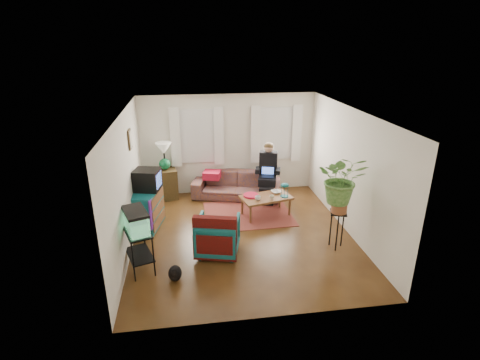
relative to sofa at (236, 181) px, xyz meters
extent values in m
cube|color=#4F2B14|center=(-0.15, -2.05, -0.44)|extent=(4.50, 5.00, 0.01)
cube|color=white|center=(-0.15, -2.05, 2.16)|extent=(4.50, 5.00, 0.01)
cube|color=silver|center=(-0.15, 0.45, 0.86)|extent=(4.50, 0.01, 2.60)
cube|color=silver|center=(-0.15, -4.55, 0.86)|extent=(4.50, 0.01, 2.60)
cube|color=silver|center=(-2.40, -2.05, 0.86)|extent=(0.01, 5.00, 2.60)
cube|color=silver|center=(2.10, -2.05, 0.86)|extent=(0.01, 5.00, 2.60)
cube|color=white|center=(-0.95, 0.43, 1.11)|extent=(1.08, 0.04, 1.38)
cube|color=white|center=(1.10, 0.43, 1.11)|extent=(1.08, 0.04, 1.38)
cube|color=white|center=(-0.95, 0.35, 1.11)|extent=(1.36, 0.06, 1.50)
cube|color=white|center=(1.10, 0.35, 1.11)|extent=(1.36, 0.06, 1.50)
cube|color=#3D2616|center=(-2.36, -1.20, 1.51)|extent=(0.04, 0.32, 0.40)
cube|color=maroon|center=(0.13, -1.07, -0.43)|extent=(2.04, 1.65, 0.01)
imported|color=brown|center=(0.00, 0.00, 0.00)|extent=(2.38, 1.45, 0.87)
cube|color=#392815|center=(-1.80, 0.21, -0.05)|extent=(0.62, 0.62, 0.78)
cube|color=#116267|center=(-2.14, -1.36, -0.01)|extent=(0.67, 1.02, 0.85)
cube|color=black|center=(-2.10, -1.27, 0.64)|extent=(0.61, 0.58, 0.45)
cube|color=black|center=(-2.15, -3.01, -0.05)|extent=(0.59, 0.78, 0.78)
cube|color=#7FD899|center=(-2.15, -3.01, 0.54)|extent=(0.54, 0.71, 0.41)
ellipsoid|color=black|center=(-1.53, -3.40, -0.28)|extent=(0.27, 0.38, 0.30)
imported|color=navy|center=(-0.72, -2.63, -0.04)|extent=(0.94, 0.90, 0.80)
cube|color=#9E0A0A|center=(-0.80, -2.93, 0.13)|extent=(0.82, 0.38, 0.66)
cube|color=brown|center=(0.53, -1.18, -0.20)|extent=(1.26, 0.88, 0.47)
imported|color=white|center=(0.30, -1.34, 0.09)|extent=(0.16, 0.16, 0.10)
imported|color=beige|center=(0.63, -1.34, 0.09)|extent=(0.13, 0.13, 0.10)
imported|color=white|center=(0.81, -1.00, 0.06)|extent=(0.27, 0.27, 0.06)
cylinder|color=#B21414|center=(0.19, -1.10, 0.06)|extent=(0.43, 0.43, 0.04)
cube|color=black|center=(1.60, -2.78, -0.05)|extent=(0.41, 0.41, 0.77)
imported|color=#599947|center=(1.60, -2.78, 0.87)|extent=(1.08, 1.00, 0.98)
camera|label=1|loc=(-1.22, -8.93, 3.48)|focal=28.00mm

